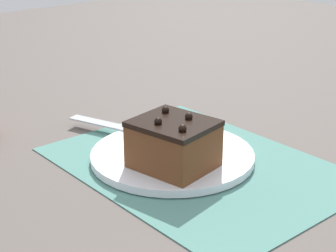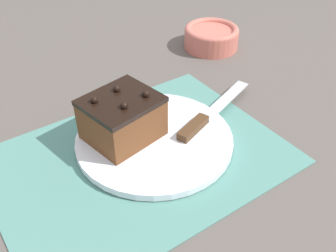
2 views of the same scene
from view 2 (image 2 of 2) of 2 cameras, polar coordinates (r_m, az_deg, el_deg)
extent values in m
plane|color=#544C47|center=(0.65, -4.10, -4.80)|extent=(3.00, 3.00, 0.00)
cube|color=slate|center=(0.64, -4.10, -4.67)|extent=(0.46, 0.34, 0.00)
cylinder|color=white|center=(0.67, -1.98, -1.96)|extent=(0.27, 0.27, 0.01)
cube|color=brown|center=(0.65, -6.65, 0.91)|extent=(0.13, 0.12, 0.07)
cube|color=black|center=(0.63, -6.89, 3.61)|extent=(0.13, 0.12, 0.01)
sphere|color=black|center=(0.62, -10.66, 3.71)|extent=(0.01, 0.01, 0.01)
sphere|color=black|center=(0.60, -6.40, 2.94)|extent=(0.01, 0.01, 0.01)
sphere|color=black|center=(0.64, -7.45, 5.35)|extent=(0.01, 0.01, 0.01)
sphere|color=black|center=(0.63, -3.25, 4.64)|extent=(0.01, 0.01, 0.01)
cube|color=#472D19|center=(0.67, 3.67, -0.24)|extent=(0.07, 0.04, 0.01)
cube|color=#B7BABF|center=(0.76, 8.27, 3.74)|extent=(0.15, 0.07, 0.00)
cylinder|color=#C66656|center=(0.97, 6.28, 12.47)|extent=(0.13, 0.13, 0.04)
torus|color=#C66656|center=(0.96, 6.37, 13.65)|extent=(0.13, 0.13, 0.02)
camera|label=1|loc=(1.04, -59.40, 18.46)|focal=60.00mm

